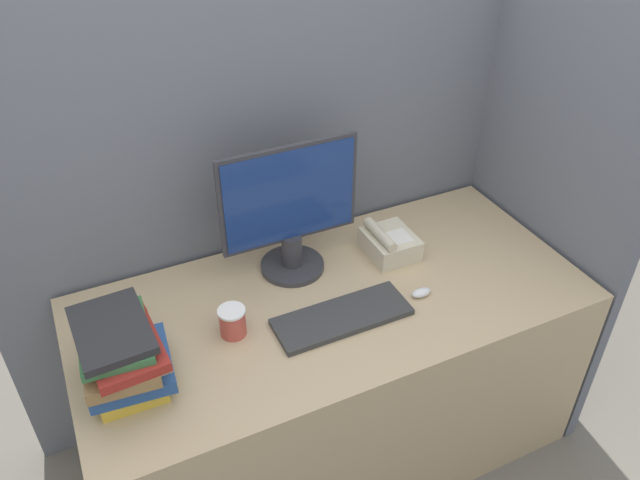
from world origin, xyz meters
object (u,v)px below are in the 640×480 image
at_px(coffee_cup, 233,322).
at_px(monitor, 290,215).
at_px(keyboard, 342,317).
at_px(desk_telephone, 389,243).
at_px(book_stack, 122,355).
at_px(mouse, 421,293).

bearing_deg(coffee_cup, monitor, 37.33).
distance_m(keyboard, desk_telephone, 0.39).
height_order(keyboard, book_stack, book_stack).
distance_m(coffee_cup, book_stack, 0.34).
relative_size(mouse, book_stack, 0.23).
distance_m(coffee_cup, desk_telephone, 0.66).
bearing_deg(desk_telephone, mouse, -95.14).
height_order(monitor, mouse, monitor).
bearing_deg(mouse, desk_telephone, 84.86).
bearing_deg(book_stack, desk_telephone, 12.28).
bearing_deg(monitor, mouse, -44.61).
relative_size(monitor, mouse, 6.84).
xyz_separation_m(monitor, book_stack, (-0.62, -0.29, -0.11)).
xyz_separation_m(keyboard, desk_telephone, (0.31, 0.24, 0.03)).
bearing_deg(desk_telephone, monitor, 168.18).
relative_size(mouse, coffee_cup, 0.73).
distance_m(monitor, mouse, 0.51).
relative_size(keyboard, coffee_cup, 4.58).
height_order(book_stack, desk_telephone, book_stack).
relative_size(coffee_cup, desk_telephone, 0.51).
xyz_separation_m(keyboard, mouse, (0.29, -0.01, 0.00)).
relative_size(coffee_cup, book_stack, 0.31).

